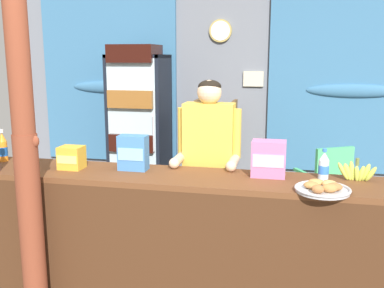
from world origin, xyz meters
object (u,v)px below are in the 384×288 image
(timber_post, at_px, (25,142))
(snack_box_biscuit, at_px, (133,153))
(snack_box_choco_powder, at_px, (72,158))
(stall_counter, at_px, (170,228))
(soda_bottle_orange_soda, at_px, (3,148))
(soda_bottle_water, at_px, (324,166))
(shopkeeper, at_px, (209,154))
(banana_bunch, at_px, (357,172))
(bottle_shelf_rack, at_px, (215,149))
(snack_box_wafer, at_px, (269,159))
(drink_fridge, at_px, (139,118))
(plastic_lawn_chair, at_px, (326,180))
(pastry_tray, at_px, (323,188))

(timber_post, height_order, snack_box_biscuit, timber_post)
(timber_post, xyz_separation_m, snack_box_choco_powder, (0.11, 0.41, -0.19))
(snack_box_choco_powder, distance_m, snack_box_biscuit, 0.47)
(stall_counter, distance_m, soda_bottle_orange_soda, 1.52)
(soda_bottle_water, bearing_deg, shopkeeper, 159.50)
(banana_bunch, bearing_deg, snack_box_biscuit, -178.19)
(bottle_shelf_rack, distance_m, snack_box_choco_powder, 2.32)
(shopkeeper, xyz_separation_m, snack_box_wafer, (0.48, -0.34, 0.06))
(drink_fridge, relative_size, snack_box_choco_powder, 10.89)
(soda_bottle_orange_soda, bearing_deg, stall_counter, -8.68)
(stall_counter, relative_size, snack_box_biscuit, 11.82)
(plastic_lawn_chair, bearing_deg, soda_bottle_water, -95.86)
(soda_bottle_orange_soda, bearing_deg, snack_box_biscuit, -1.89)
(drink_fridge, height_order, snack_box_biscuit, drink_fridge)
(soda_bottle_orange_soda, height_order, snack_box_choco_powder, soda_bottle_orange_soda)
(stall_counter, height_order, soda_bottle_orange_soda, soda_bottle_orange_soda)
(soda_bottle_orange_soda, height_order, pastry_tray, soda_bottle_orange_soda)
(pastry_tray, bearing_deg, timber_post, -173.82)
(snack_box_choco_powder, bearing_deg, snack_box_wafer, 3.92)
(plastic_lawn_chair, relative_size, shopkeeper, 0.55)
(soda_bottle_orange_soda, distance_m, snack_box_choco_powder, 0.66)
(stall_counter, distance_m, snack_box_choco_powder, 0.91)
(soda_bottle_water, distance_m, banana_bunch, 0.22)
(plastic_lawn_chair, height_order, snack_box_biscuit, snack_box_biscuit)
(drink_fridge, height_order, snack_box_wafer, drink_fridge)
(bottle_shelf_rack, bearing_deg, plastic_lawn_chair, -24.45)
(snack_box_biscuit, bearing_deg, shopkeeper, 36.72)
(drink_fridge, xyz_separation_m, bottle_shelf_rack, (0.90, 0.15, -0.37))
(soda_bottle_orange_soda, height_order, snack_box_wafer, soda_bottle_orange_soda)
(timber_post, bearing_deg, pastry_tray, 6.18)
(timber_post, height_order, shopkeeper, timber_post)
(stall_counter, bearing_deg, snack_box_biscuit, 150.56)
(snack_box_choco_powder, relative_size, pastry_tray, 0.50)
(soda_bottle_water, height_order, soda_bottle_orange_soda, soda_bottle_orange_soda)
(snack_box_wafer, distance_m, banana_bunch, 0.59)
(bottle_shelf_rack, height_order, soda_bottle_orange_soda, bottle_shelf_rack)
(drink_fridge, xyz_separation_m, shopkeeper, (1.13, -1.59, -0.04))
(soda_bottle_water, relative_size, snack_box_biscuit, 0.81)
(drink_fridge, bearing_deg, soda_bottle_water, -43.79)
(soda_bottle_orange_soda, height_order, snack_box_biscuit, same)
(stall_counter, height_order, snack_box_choco_powder, snack_box_choco_powder)
(stall_counter, distance_m, bottle_shelf_rack, 2.29)
(stall_counter, bearing_deg, pastry_tray, -4.71)
(bottle_shelf_rack, relative_size, snack_box_choco_powder, 7.21)
(soda_bottle_orange_soda, bearing_deg, pastry_tray, -7.05)
(pastry_tray, bearing_deg, snack_box_choco_powder, 173.65)
(timber_post, xyz_separation_m, soda_bottle_water, (1.93, 0.52, -0.19))
(drink_fridge, xyz_separation_m, snack_box_choco_powder, (0.17, -2.03, -0.02))
(banana_bunch, bearing_deg, plastic_lawn_chair, 92.47)
(timber_post, height_order, drink_fridge, timber_post)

